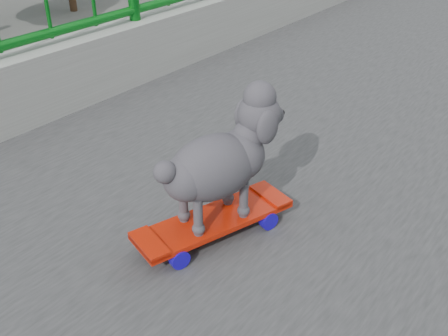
% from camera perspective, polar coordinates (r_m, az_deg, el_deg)
% --- Properties ---
extents(skateboard, '(0.29, 0.53, 0.07)m').
position_cam_1_polar(skateboard, '(1.61, -1.10, -5.92)').
color(skateboard, red).
rests_on(skateboard, footbridge).
extents(poodle, '(0.26, 0.43, 0.37)m').
position_cam_1_polar(poodle, '(1.50, -0.43, 0.94)').
color(poodle, '#2A272C').
rests_on(poodle, skateboard).
extents(car_1, '(1.63, 4.68, 1.54)m').
position_cam_1_polar(car_1, '(18.26, 1.86, 7.34)').
color(car_1, black).
rests_on(car_1, ground).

